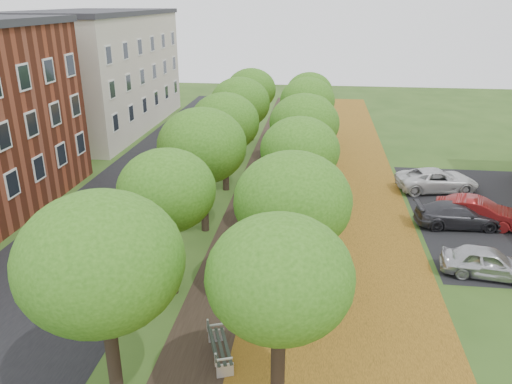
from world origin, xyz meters
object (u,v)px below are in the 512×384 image
(car_red, at_px, (477,212))
(car_white, at_px, (437,180))
(bench, at_px, (218,347))
(car_silver, at_px, (488,262))
(car_grey, at_px, (458,215))

(car_red, height_order, car_white, car_red)
(bench, height_order, car_silver, car_silver)
(bench, distance_m, car_silver, 12.56)
(bench, xyz_separation_m, car_red, (11.64, 12.32, 0.23))
(bench, bearing_deg, car_silver, -77.51)
(car_silver, bearing_deg, car_red, -2.36)
(bench, distance_m, car_red, 16.95)
(car_silver, relative_size, car_grey, 0.87)
(car_silver, xyz_separation_m, car_red, (1.08, 5.53, 0.05))
(car_grey, distance_m, car_white, 5.39)
(bench, height_order, car_red, car_red)
(bench, relative_size, car_grey, 0.46)
(car_red, relative_size, car_white, 0.87)
(car_white, bearing_deg, bench, 138.15)
(car_silver, relative_size, car_white, 0.78)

